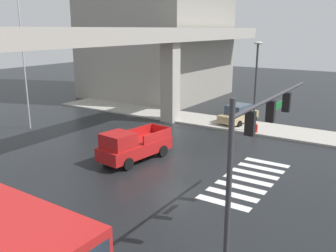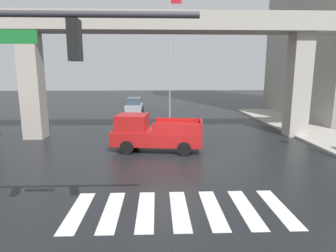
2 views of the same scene
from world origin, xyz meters
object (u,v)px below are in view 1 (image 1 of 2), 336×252
(sedan_tan, at_px, (238,114))
(street_lamp_near_corner, at_px, (256,76))
(fire_hydrant, at_px, (256,129))
(flagpole, at_px, (23,48))
(pickup_truck, at_px, (132,146))
(traffic_signal_mast, at_px, (260,131))

(sedan_tan, xyz_separation_m, street_lamp_near_corner, (-2.01, -2.12, 3.70))
(fire_hydrant, xyz_separation_m, flagpole, (-8.62, 16.67, 6.23))
(flagpole, bearing_deg, street_lamp_near_corner, -60.99)
(pickup_truck, height_order, flagpole, flagpole)
(pickup_truck, distance_m, street_lamp_near_corner, 11.95)
(pickup_truck, height_order, traffic_signal_mast, traffic_signal_mast)
(sedan_tan, bearing_deg, flagpole, 127.94)
(sedan_tan, height_order, fire_hydrant, sedan_tan)
(street_lamp_near_corner, bearing_deg, flagpole, 119.01)
(fire_hydrant, distance_m, flagpole, 19.77)
(pickup_truck, height_order, sedan_tan, pickup_truck)
(pickup_truck, bearing_deg, flagpole, 82.34)
(pickup_truck, bearing_deg, street_lamp_near_corner, -20.99)
(sedan_tan, relative_size, fire_hydrant, 5.29)
(street_lamp_near_corner, height_order, flagpole, flagpole)
(traffic_signal_mast, distance_m, fire_hydrant, 16.40)
(traffic_signal_mast, height_order, street_lamp_near_corner, street_lamp_near_corner)
(pickup_truck, distance_m, traffic_signal_mast, 11.39)
(street_lamp_near_corner, distance_m, flagpole, 18.71)
(traffic_signal_mast, xyz_separation_m, flagpole, (6.37, 21.90, 2.11))
(fire_hydrant, bearing_deg, pickup_truck, 156.33)
(sedan_tan, bearing_deg, fire_hydrant, -133.65)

